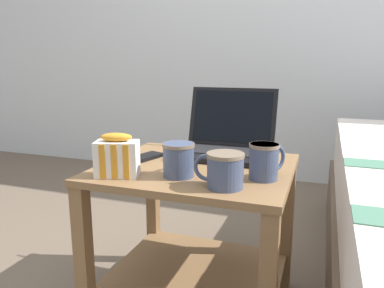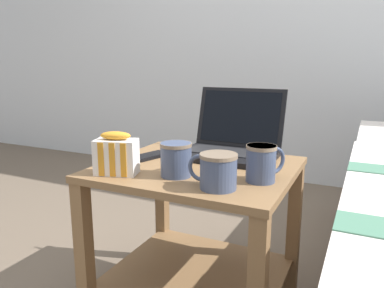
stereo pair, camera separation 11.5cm
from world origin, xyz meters
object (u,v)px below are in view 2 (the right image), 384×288
(laptop, at_px, (231,142))
(mug_mid_center, at_px, (217,169))
(mug_front_left, at_px, (262,161))
(cell_phone, at_px, (150,156))
(mug_front_right, at_px, (177,157))
(snack_bag, at_px, (116,155))

(laptop, bearing_deg, mug_mid_center, -75.82)
(laptop, distance_m, mug_mid_center, 0.37)
(laptop, bearing_deg, mug_front_left, -54.12)
(laptop, bearing_deg, cell_phone, -148.46)
(laptop, height_order, cell_phone, laptop)
(mug_front_left, distance_m, mug_front_right, 0.25)
(mug_front_right, bearing_deg, laptop, 79.07)
(mug_front_right, bearing_deg, mug_front_left, 13.20)
(snack_bag, bearing_deg, laptop, 58.00)
(mug_front_left, height_order, mug_mid_center, mug_front_left)
(laptop, xyz_separation_m, snack_bag, (-0.23, -0.37, 0.01))
(mug_front_left, distance_m, snack_bag, 0.43)
(laptop, relative_size, mug_front_right, 2.43)
(laptop, height_order, mug_front_right, laptop)
(laptop, distance_m, mug_front_right, 0.31)
(laptop, bearing_deg, mug_front_right, -100.93)
(mug_front_right, bearing_deg, snack_bag, -160.24)
(mug_front_left, relative_size, mug_front_right, 0.86)
(mug_mid_center, bearing_deg, laptop, 104.18)
(mug_front_left, xyz_separation_m, mug_mid_center, (-0.09, -0.11, -0.00))
(mug_front_right, height_order, mug_mid_center, mug_front_right)
(laptop, xyz_separation_m, mug_front_left, (0.18, -0.25, 0.01))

